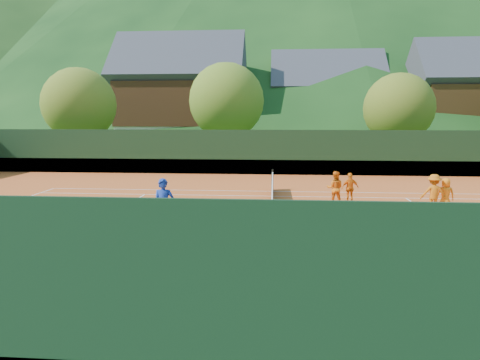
# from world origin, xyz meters

# --- Properties ---
(ground) EXTENTS (400.00, 400.00, 0.00)m
(ground) POSITION_xyz_m (0.00, 0.00, 0.00)
(ground) COLOR #294C18
(ground) RESTS_ON ground
(clay_court) EXTENTS (40.00, 24.00, 0.02)m
(clay_court) POSITION_xyz_m (0.00, 0.00, 0.01)
(clay_court) COLOR #BF511F
(clay_court) RESTS_ON ground
(coach) EXTENTS (0.72, 0.50, 1.87)m
(coach) POSITION_xyz_m (-3.59, -2.95, 0.95)
(coach) COLOR #173397
(coach) RESTS_ON clay_court
(student_a) EXTENTS (0.81, 0.68, 1.51)m
(student_a) POSITION_xyz_m (2.76, 2.24, 0.77)
(student_a) COLOR orange
(student_a) RESTS_ON clay_court
(student_b) EXTENTS (0.87, 0.53, 1.38)m
(student_b) POSITION_xyz_m (3.50, 2.72, 0.71)
(student_b) COLOR orange
(student_b) RESTS_ON clay_court
(student_c) EXTENTS (0.75, 0.57, 1.39)m
(student_c) POSITION_xyz_m (7.13, 1.31, 0.72)
(student_c) COLOR orange
(student_c) RESTS_ON clay_court
(student_d) EXTENTS (1.05, 0.67, 1.55)m
(student_d) POSITION_xyz_m (6.61, 1.22, 0.80)
(student_d) COLOR orange
(student_d) RESTS_ON clay_court
(tennis_ball_1) EXTENTS (0.07, 0.07, 0.07)m
(tennis_ball_1) POSITION_xyz_m (4.45, -5.19, 0.05)
(tennis_ball_1) COLOR #CAE726
(tennis_ball_1) RESTS_ON clay_court
(tennis_ball_2) EXTENTS (0.07, 0.07, 0.07)m
(tennis_ball_2) POSITION_xyz_m (-2.21, -8.63, 0.05)
(tennis_ball_2) COLOR #CAE726
(tennis_ball_2) RESTS_ON clay_court
(tennis_ball_3) EXTENTS (0.07, 0.07, 0.07)m
(tennis_ball_3) POSITION_xyz_m (-5.80, -5.29, 0.05)
(tennis_ball_3) COLOR #CAE726
(tennis_ball_3) RESTS_ON clay_court
(tennis_ball_4) EXTENTS (0.07, 0.07, 0.07)m
(tennis_ball_4) POSITION_xyz_m (3.76, -3.32, 0.05)
(tennis_ball_4) COLOR #CAE726
(tennis_ball_4) RESTS_ON clay_court
(tennis_ball_5) EXTENTS (0.07, 0.07, 0.07)m
(tennis_ball_5) POSITION_xyz_m (-2.68, -8.36, 0.05)
(tennis_ball_5) COLOR #CAE726
(tennis_ball_5) RESTS_ON clay_court
(tennis_ball_6) EXTENTS (0.07, 0.07, 0.07)m
(tennis_ball_6) POSITION_xyz_m (-4.65, -2.66, 0.05)
(tennis_ball_6) COLOR #CAE726
(tennis_ball_6) RESTS_ON clay_court
(tennis_ball_7) EXTENTS (0.07, 0.07, 0.07)m
(tennis_ball_7) POSITION_xyz_m (-4.94, -7.82, 0.05)
(tennis_ball_7) COLOR #CAE726
(tennis_ball_7) RESTS_ON clay_court
(tennis_ball_8) EXTENTS (0.07, 0.07, 0.07)m
(tennis_ball_8) POSITION_xyz_m (4.14, -5.12, 0.05)
(tennis_ball_8) COLOR #CAE726
(tennis_ball_8) RESTS_ON clay_court
(tennis_ball_9) EXTENTS (0.07, 0.07, 0.07)m
(tennis_ball_9) POSITION_xyz_m (-4.03, -8.29, 0.05)
(tennis_ball_9) COLOR #CAE726
(tennis_ball_9) RESTS_ON clay_court
(tennis_ball_10) EXTENTS (0.07, 0.07, 0.07)m
(tennis_ball_10) POSITION_xyz_m (1.51, -6.58, 0.05)
(tennis_ball_10) COLOR #CAE726
(tennis_ball_10) RESTS_ON clay_court
(tennis_ball_13) EXTENTS (0.07, 0.07, 0.07)m
(tennis_ball_13) POSITION_xyz_m (-0.21, -1.30, 0.05)
(tennis_ball_13) COLOR #CAE726
(tennis_ball_13) RESTS_ON clay_court
(tennis_ball_14) EXTENTS (0.07, 0.07, 0.07)m
(tennis_ball_14) POSITION_xyz_m (0.12, -2.03, 0.05)
(tennis_ball_14) COLOR #CAE726
(tennis_ball_14) RESTS_ON clay_court
(tennis_ball_15) EXTENTS (0.07, 0.07, 0.07)m
(tennis_ball_15) POSITION_xyz_m (2.63, -1.07, 0.05)
(tennis_ball_15) COLOR #CAE726
(tennis_ball_15) RESTS_ON clay_court
(tennis_ball_17) EXTENTS (0.07, 0.07, 0.07)m
(tennis_ball_17) POSITION_xyz_m (2.10, -1.74, 0.05)
(tennis_ball_17) COLOR #CAE726
(tennis_ball_17) RESTS_ON clay_court
(tennis_ball_18) EXTENTS (0.07, 0.07, 0.07)m
(tennis_ball_18) POSITION_xyz_m (1.50, -2.50, 0.05)
(tennis_ball_18) COLOR #CAE726
(tennis_ball_18) RESTS_ON clay_court
(court_lines) EXTENTS (23.83, 11.03, 0.00)m
(court_lines) POSITION_xyz_m (0.00, 0.00, 0.02)
(court_lines) COLOR white
(court_lines) RESTS_ON clay_court
(tennis_net) EXTENTS (0.10, 12.07, 1.10)m
(tennis_net) POSITION_xyz_m (0.00, 0.00, 0.52)
(tennis_net) COLOR black
(tennis_net) RESTS_ON clay_court
(perimeter_fence) EXTENTS (40.40, 24.24, 3.00)m
(perimeter_fence) POSITION_xyz_m (0.00, 0.00, 1.27)
(perimeter_fence) COLOR black
(perimeter_fence) RESTS_ON clay_court
(ball_hopper) EXTENTS (0.57, 0.57, 1.00)m
(ball_hopper) POSITION_xyz_m (-8.67, -3.36, 0.77)
(ball_hopper) COLOR black
(ball_hopper) RESTS_ON clay_court
(chalet_left) EXTENTS (13.80, 9.93, 12.92)m
(chalet_left) POSITION_xyz_m (-10.00, 30.00, 5.65)
(chalet_left) COLOR beige
(chalet_left) RESTS_ON ground
(chalet_mid) EXTENTS (12.65, 8.82, 11.45)m
(chalet_mid) POSITION_xyz_m (6.00, 34.00, 4.99)
(chalet_mid) COLOR beige
(chalet_mid) RESTS_ON ground
(chalet_right) EXTENTS (11.50, 8.82, 11.91)m
(chalet_right) POSITION_xyz_m (20.00, 30.00, 5.26)
(chalet_right) COLOR beige
(chalet_right) RESTS_ON ground
(tree_a) EXTENTS (6.00, 6.00, 7.88)m
(tree_a) POSITION_xyz_m (-16.00, 18.00, 4.87)
(tree_a) COLOR #422C1A
(tree_a) RESTS_ON ground
(tree_b) EXTENTS (6.40, 6.40, 8.40)m
(tree_b) POSITION_xyz_m (-4.00, 20.00, 5.19)
(tree_b) COLOR #42291A
(tree_b) RESTS_ON ground
(tree_c) EXTENTS (5.60, 5.60, 7.35)m
(tree_c) POSITION_xyz_m (10.00, 19.00, 4.54)
(tree_c) COLOR #3C2818
(tree_c) RESTS_ON ground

